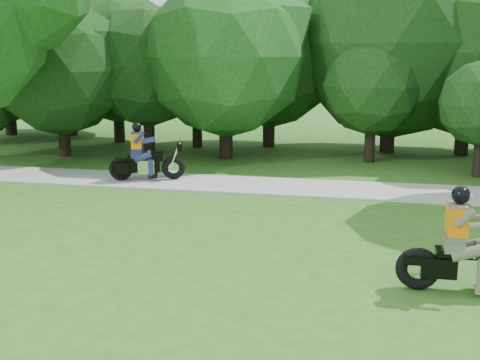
{
  "coord_description": "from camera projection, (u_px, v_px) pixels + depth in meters",
  "views": [
    {
      "loc": [
        1.52,
        -8.97,
        3.92
      ],
      "look_at": [
        -1.2,
        3.97,
        1.06
      ],
      "focal_mm": 45.0,
      "sensor_mm": 36.0,
      "label": 1
    }
  ],
  "objects": [
    {
      "name": "chopper_motorcycle",
      "position": [
        468.0,
        255.0,
        9.79
      ],
      "size": [
        2.52,
        0.67,
        1.8
      ],
      "rotation": [
        0.0,
        0.0,
        0.01
      ],
      "color": "black",
      "rests_on": "ground"
    },
    {
      "name": "touring_motorcycle",
      "position": [
        142.0,
        159.0,
        18.16
      ],
      "size": [
        2.25,
        1.2,
        1.76
      ],
      "rotation": [
        0.0,
        0.0,
        0.32
      ],
      "color": "black",
      "rests_on": "walkway"
    },
    {
      "name": "tree_line",
      "position": [
        318.0,
        56.0,
        23.07
      ],
      "size": [
        39.12,
        11.9,
        7.77
      ],
      "color": "black",
      "rests_on": "ground"
    },
    {
      "name": "walkway",
      "position": [
        309.0,
        188.0,
        17.36
      ],
      "size": [
        60.0,
        2.2,
        0.06
      ],
      "primitive_type": "cube",
      "color": "#A3A39E",
      "rests_on": "ground"
    },
    {
      "name": "ground",
      "position": [
        262.0,
        298.0,
        9.72
      ],
      "size": [
        100.0,
        100.0,
        0.0
      ],
      "primitive_type": "plane",
      "color": "#29621C",
      "rests_on": "ground"
    }
  ]
}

